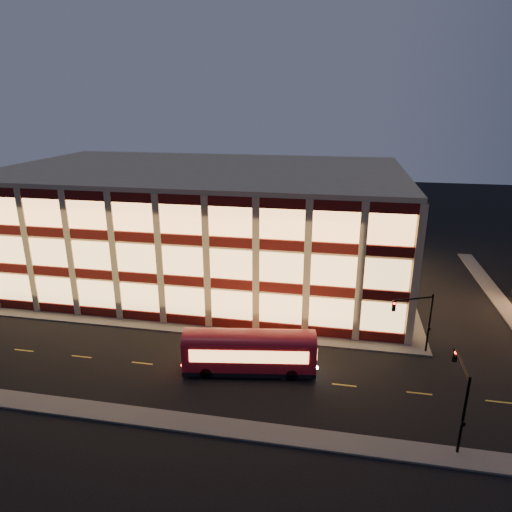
# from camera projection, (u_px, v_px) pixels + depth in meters

# --- Properties ---
(ground) EXTENTS (200.00, 200.00, 0.00)m
(ground) POSITION_uv_depth(u_px,v_px,m) (185.00, 334.00, 46.46)
(ground) COLOR black
(ground) RESTS_ON ground
(sidewalk_office_south) EXTENTS (54.00, 2.00, 0.15)m
(sidewalk_office_south) POSITION_uv_depth(u_px,v_px,m) (161.00, 326.00, 47.90)
(sidewalk_office_south) COLOR #514F4C
(sidewalk_office_south) RESTS_ON ground
(sidewalk_office_east) EXTENTS (2.00, 30.00, 0.15)m
(sidewalk_office_east) POSITION_uv_depth(u_px,v_px,m) (401.00, 286.00, 58.19)
(sidewalk_office_east) COLOR #514F4C
(sidewalk_office_east) RESTS_ON ground
(sidewalk_tower_west) EXTENTS (2.00, 30.00, 0.15)m
(sidewalk_tower_west) POSITION_uv_depth(u_px,v_px,m) (494.00, 293.00, 56.24)
(sidewalk_tower_west) COLOR #514F4C
(sidewalk_tower_west) RESTS_ON ground
(sidewalk_near) EXTENTS (100.00, 2.00, 0.15)m
(sidewalk_near) POSITION_uv_depth(u_px,v_px,m) (128.00, 415.00, 34.35)
(sidewalk_near) COLOR #514F4C
(sidewalk_near) RESTS_ON ground
(office_building) EXTENTS (50.45, 30.45, 14.50)m
(office_building) POSITION_uv_depth(u_px,v_px,m) (204.00, 222.00, 60.36)
(office_building) COLOR tan
(office_building) RESTS_ON ground
(traffic_signal_far) EXTENTS (3.79, 1.87, 6.00)m
(traffic_signal_far) POSITION_uv_depth(u_px,v_px,m) (417.00, 314.00, 41.43)
(traffic_signal_far) COLOR black
(traffic_signal_far) RESTS_ON ground
(traffic_signal_near) EXTENTS (0.32, 4.45, 6.00)m
(traffic_signal_near) POSITION_uv_depth(u_px,v_px,m) (461.00, 389.00, 30.72)
(traffic_signal_near) COLOR black
(traffic_signal_near) RESTS_ON ground
(trolley_bus) EXTENTS (11.68, 4.56, 3.85)m
(trolley_bus) POSITION_uv_depth(u_px,v_px,m) (249.00, 349.00, 39.40)
(trolley_bus) COLOR #9D0815
(trolley_bus) RESTS_ON ground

